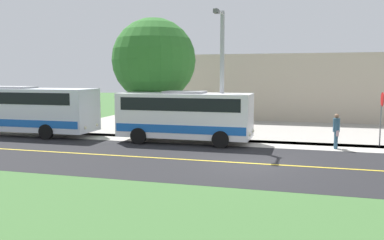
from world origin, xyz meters
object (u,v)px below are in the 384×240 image
Objects in this scene: stop_sign at (382,110)px; tree_curbside at (154,60)px; transit_bus_rear at (8,108)px; pedestrian_with_bags at (336,130)px; shuttle_bus_front at (185,114)px; commercial_building at (296,86)px; street_light_pole at (222,71)px.

tree_curbside reaches higher than stop_sign.
transit_bus_rear is at bearing -72.29° from tree_curbside.
pedestrian_with_bags is at bearing 90.41° from transit_bus_rear.
shuttle_bus_front is at bearing -81.43° from stop_sign.
transit_bus_rear is (-0.03, -11.78, 0.09)m from shuttle_bus_front.
shuttle_bus_front is 8.09m from pedestrian_with_bags.
shuttle_bus_front is at bearing 45.46° from tree_curbside.
transit_bus_rear is 24.25m from commercial_building.
tree_curbside is (-2.69, -10.98, 3.74)m from pedestrian_with_bags.
transit_bus_rear is 1.60× the size of tree_curbside.
street_light_pole is (-0.33, 2.01, 2.43)m from shuttle_bus_front.
shuttle_bus_front is at bearing -18.50° from commercial_building.
stop_sign is 8.72m from street_light_pole.
commercial_building is (-16.69, -2.42, 1.76)m from pedestrian_with_bags.
commercial_building is at bearing 161.50° from shuttle_bus_front.
tree_curbside reaches higher than pedestrian_with_bags.
street_light_pole is at bearing -91.47° from pedestrian_with_bags.
pedestrian_with_bags is (-0.14, 19.85, -0.70)m from transit_bus_rear.
shuttle_bus_front is 5.15m from tree_curbside.
pedestrian_with_bags is 0.08× the size of commercial_building.
commercial_building reaches higher than transit_bus_rear.
shuttle_bus_front is 10.51m from stop_sign.
pedestrian_with_bags is 2.87m from stop_sign.
stop_sign is at bearing 93.96° from transit_bus_rear.
shuttle_bus_front reaches higher than pedestrian_with_bags.
pedestrian_with_bags is at bearing 91.25° from shuttle_bus_front.
tree_curbside reaches higher than transit_bus_rear.
street_light_pole is 5.58m from tree_curbside.
street_light_pole is 0.98× the size of tree_curbside.
transit_bus_rear reaches higher than shuttle_bus_front.
shuttle_bus_front is 11.78m from transit_bus_rear.
pedestrian_with_bags is 0.25× the size of tree_curbside.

